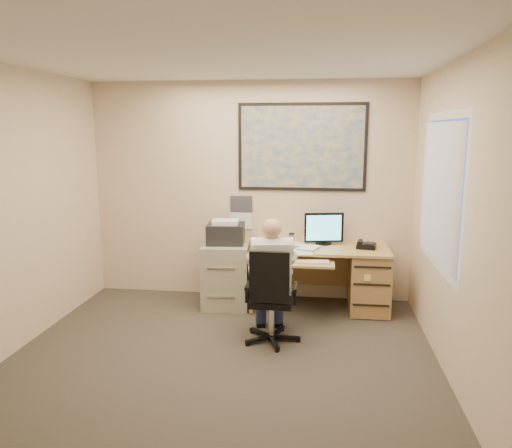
# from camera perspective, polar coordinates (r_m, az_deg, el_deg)

# --- Properties ---
(room_shell) EXTENTS (4.00, 4.50, 2.70)m
(room_shell) POSITION_cam_1_polar(r_m,az_deg,el_deg) (4.07, -5.22, -0.03)
(room_shell) COLOR #39332C
(room_shell) RESTS_ON ground
(desk) EXTENTS (1.60, 0.97, 1.13)m
(desk) POSITION_cam_1_polar(r_m,az_deg,el_deg) (6.04, 10.50, -5.49)
(desk) COLOR tan
(desk) RESTS_ON ground
(world_map) EXTENTS (1.56, 0.03, 1.06)m
(world_map) POSITION_cam_1_polar(r_m,az_deg,el_deg) (6.14, 5.27, 8.73)
(world_map) COLOR #1E4C93
(world_map) RESTS_ON room_shell
(wall_calendar) EXTENTS (0.28, 0.01, 0.42)m
(wall_calendar) POSITION_cam_1_polar(r_m,az_deg,el_deg) (6.30, -1.69, 1.32)
(wall_calendar) COLOR white
(wall_calendar) RESTS_ON room_shell
(window_blinds) EXTENTS (0.06, 1.40, 1.30)m
(window_blinds) POSITION_cam_1_polar(r_m,az_deg,el_deg) (4.85, 20.37, 3.47)
(window_blinds) COLOR beige
(window_blinds) RESTS_ON room_shell
(filing_cabinet) EXTENTS (0.60, 0.70, 1.05)m
(filing_cabinet) POSITION_cam_1_polar(r_m,az_deg,el_deg) (6.09, -3.42, -5.06)
(filing_cabinet) COLOR #A39F83
(filing_cabinet) RESTS_ON ground
(office_chair) EXTENTS (0.59, 0.59, 0.98)m
(office_chair) POSITION_cam_1_polar(r_m,az_deg,el_deg) (5.06, 1.74, -10.38)
(office_chair) COLOR black
(office_chair) RESTS_ON ground
(person) EXTENTS (0.63, 0.82, 1.25)m
(person) POSITION_cam_1_polar(r_m,az_deg,el_deg) (5.02, 1.85, -6.44)
(person) COLOR silver
(person) RESTS_ON office_chair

